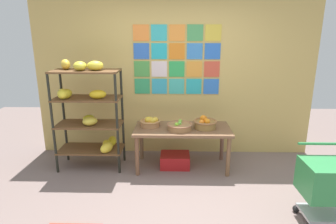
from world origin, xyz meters
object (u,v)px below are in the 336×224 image
(fruit_basket_left, at_px, (180,126))
(fruit_basket_back_right, at_px, (150,122))
(produce_crate_under_table, at_px, (175,160))
(banana_shelf_unit, at_px, (89,109))
(fruit_basket_right, at_px, (205,123))
(shopping_cart, at_px, (327,182))
(display_table, at_px, (182,133))

(fruit_basket_left, xyz_separation_m, fruit_basket_back_right, (-0.44, 0.14, 0.02))
(produce_crate_under_table, bearing_deg, banana_shelf_unit, -178.51)
(fruit_basket_right, bearing_deg, fruit_basket_back_right, 175.63)
(fruit_basket_back_right, bearing_deg, banana_shelf_unit, -174.98)
(fruit_basket_left, bearing_deg, fruit_basket_back_right, 162.12)
(fruit_basket_right, relative_size, shopping_cart, 0.41)
(fruit_basket_left, height_order, produce_crate_under_table, fruit_basket_left)
(fruit_basket_left, height_order, fruit_basket_back_right, fruit_basket_back_right)
(banana_shelf_unit, bearing_deg, display_table, 0.90)
(produce_crate_under_table, relative_size, shopping_cart, 0.54)
(banana_shelf_unit, distance_m, fruit_basket_back_right, 0.92)
(fruit_basket_back_right, distance_m, shopping_cart, 2.39)
(fruit_basket_back_right, distance_m, fruit_basket_right, 0.81)
(fruit_basket_right, bearing_deg, display_table, 179.07)
(fruit_basket_left, distance_m, produce_crate_under_table, 0.59)
(banana_shelf_unit, distance_m, display_table, 1.42)
(shopping_cart, bearing_deg, banana_shelf_unit, 162.71)
(fruit_basket_left, bearing_deg, produce_crate_under_table, 123.61)
(banana_shelf_unit, bearing_deg, fruit_basket_right, 0.54)
(shopping_cart, bearing_deg, fruit_basket_back_right, 152.25)
(display_table, height_order, fruit_basket_back_right, fruit_basket_back_right)
(fruit_basket_right, bearing_deg, produce_crate_under_table, 177.81)
(fruit_basket_right, relative_size, produce_crate_under_table, 0.77)
(fruit_basket_right, distance_m, produce_crate_under_table, 0.75)
(banana_shelf_unit, xyz_separation_m, fruit_basket_right, (1.70, 0.02, -0.22))
(fruit_basket_left, distance_m, shopping_cart, 1.95)
(banana_shelf_unit, distance_m, fruit_basket_left, 1.35)
(fruit_basket_left, distance_m, fruit_basket_back_right, 0.46)
(produce_crate_under_table, bearing_deg, display_table, -6.13)
(banana_shelf_unit, relative_size, fruit_basket_right, 4.77)
(banana_shelf_unit, xyz_separation_m, shopping_cart, (2.85, -1.26, -0.45))
(banana_shelf_unit, bearing_deg, shopping_cart, -23.85)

